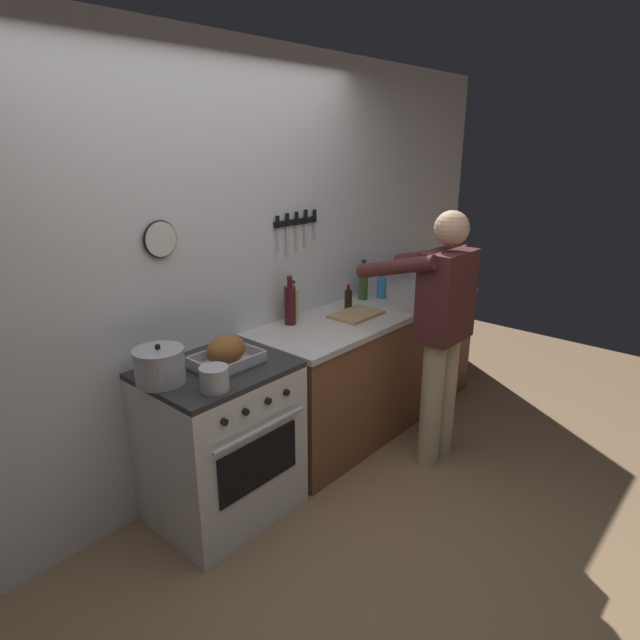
# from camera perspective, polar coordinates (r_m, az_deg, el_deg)

# --- Properties ---
(ground_plane) EXTENTS (8.00, 8.00, 0.00)m
(ground_plane) POSITION_cam_1_polar(r_m,az_deg,el_deg) (2.96, 7.16, -25.22)
(ground_plane) COLOR #937251
(wall_back) EXTENTS (6.00, 0.13, 2.60)m
(wall_back) POSITION_cam_1_polar(r_m,az_deg,el_deg) (3.17, -12.44, 4.60)
(wall_back) COLOR silver
(wall_back) RESTS_ON ground
(counter_block) EXTENTS (2.03, 0.65, 0.90)m
(counter_block) POSITION_cam_1_polar(r_m,az_deg,el_deg) (4.02, 5.45, -4.84)
(counter_block) COLOR brown
(counter_block) RESTS_ON ground
(stove) EXTENTS (0.76, 0.67, 0.90)m
(stove) POSITION_cam_1_polar(r_m,az_deg,el_deg) (3.10, -10.56, -12.66)
(stove) COLOR white
(stove) RESTS_ON ground
(person_cook) EXTENTS (0.51, 0.63, 1.66)m
(person_cook) POSITION_cam_1_polar(r_m,az_deg,el_deg) (3.43, 12.82, -0.42)
(person_cook) COLOR #C6B793
(person_cook) RESTS_ON ground
(roasting_pan) EXTENTS (0.35, 0.26, 0.17)m
(roasting_pan) POSITION_cam_1_polar(r_m,az_deg,el_deg) (2.88, -9.98, -3.46)
(roasting_pan) COLOR #B7B7BC
(roasting_pan) RESTS_ON stove
(stock_pot) EXTENTS (0.25, 0.25, 0.20)m
(stock_pot) POSITION_cam_1_polar(r_m,az_deg,el_deg) (2.76, -16.77, -4.71)
(stock_pot) COLOR #B7B7BC
(stock_pot) RESTS_ON stove
(saucepan) EXTENTS (0.14, 0.14, 0.12)m
(saucepan) POSITION_cam_1_polar(r_m,az_deg,el_deg) (2.62, -11.23, -6.17)
(saucepan) COLOR #B7B7BC
(saucepan) RESTS_ON stove
(cutting_board) EXTENTS (0.36, 0.24, 0.02)m
(cutting_board) POSITION_cam_1_polar(r_m,az_deg,el_deg) (3.68, 3.91, 0.60)
(cutting_board) COLOR tan
(cutting_board) RESTS_ON counter_block
(bottle_cooking_oil) EXTENTS (0.07, 0.07, 0.27)m
(bottle_cooking_oil) POSITION_cam_1_polar(r_m,az_deg,el_deg) (3.57, -2.90, 1.76)
(bottle_cooking_oil) COLOR gold
(bottle_cooking_oil) RESTS_ON counter_block
(bottle_olive_oil) EXTENTS (0.07, 0.07, 0.30)m
(bottle_olive_oil) POSITION_cam_1_polar(r_m,az_deg,el_deg) (4.05, 4.64, 3.98)
(bottle_olive_oil) COLOR #385623
(bottle_olive_oil) RESTS_ON counter_block
(bottle_soy_sauce) EXTENTS (0.05, 0.05, 0.18)m
(bottle_soy_sauce) POSITION_cam_1_polar(r_m,az_deg,el_deg) (3.81, 3.04, 2.27)
(bottle_soy_sauce) COLOR black
(bottle_soy_sauce) RESTS_ON counter_block
(bottle_wine_red) EXTENTS (0.07, 0.07, 0.32)m
(bottle_wine_red) POSITION_cam_1_polar(r_m,az_deg,el_deg) (3.47, -3.22, 1.70)
(bottle_wine_red) COLOR #47141E
(bottle_wine_red) RESTS_ON counter_block
(bottle_dish_soap) EXTENTS (0.07, 0.07, 0.20)m
(bottle_dish_soap) POSITION_cam_1_polar(r_m,az_deg,el_deg) (4.11, 6.60, 3.51)
(bottle_dish_soap) COLOR #338CCC
(bottle_dish_soap) RESTS_ON counter_block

